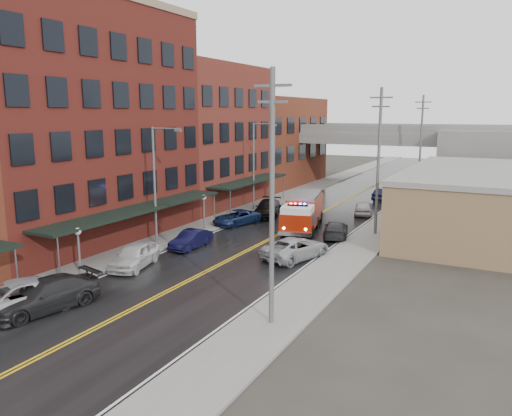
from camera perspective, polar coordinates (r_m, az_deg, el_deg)
The scene contains 30 objects.
road at distance 40.39m, azimuth 1.72°, elevation -3.52°, with size 11.00×160.00×0.02m, color black.
sidewalk_left at distance 43.92m, azimuth -6.91°, elevation -2.33°, with size 3.00×160.00×0.15m, color slate.
sidewalk_right at distance 37.91m, azimuth 11.75°, elevation -4.61°, with size 3.00×160.00×0.15m, color slate.
curb_left at distance 43.04m, azimuth -5.09°, elevation -2.56°, with size 0.30×160.00×0.15m, color gray.
curb_right at distance 38.36m, azimuth 9.37°, elevation -4.34°, with size 0.30×160.00×0.15m, color gray.
brick_building_b at distance 41.37m, azimuth -19.76°, elevation 8.80°, with size 9.00×20.00×18.00m, color #521915.
brick_building_c at distance 54.90m, azimuth -6.12°, elevation 8.15°, with size 9.00×15.00×15.00m, color maroon.
brick_building_far at distance 70.24m, azimuth 1.83°, elevation 7.56°, with size 9.00×20.00×12.00m, color maroon.
tan_building at distance 45.94m, azimuth 25.83°, elevation 0.33°, with size 14.00×22.00×5.00m, color olive.
awning_1 at distance 37.99m, azimuth -13.17°, elevation -0.11°, with size 2.60×18.00×3.09m.
awning_2 at distance 52.35m, azimuth -0.69°, elevation 3.12°, with size 2.60×13.00×3.09m.
globe_lamp_1 at distance 32.47m, azimuth -19.65°, elevation -3.54°, with size 0.44×0.44×3.12m.
globe_lamp_2 at distance 42.98m, azimuth -5.98°, elevation 0.45°, with size 0.44×0.44×3.12m.
street_lamp_1 at distance 37.82m, azimuth -11.24°, elevation 3.29°, with size 2.64×0.22×9.00m.
street_lamp_2 at distance 51.22m, azimuth -0.03°, elevation 5.43°, with size 2.64×0.22×9.00m.
utility_pole_0 at distance 22.79m, azimuth 1.84°, elevation 1.44°, with size 1.80×0.24×12.00m.
utility_pole_1 at distance 41.61m, azimuth 13.83°, elevation 5.41°, with size 1.80×0.24×12.00m.
utility_pole_2 at distance 61.19m, azimuth 18.29°, elevation 6.83°, with size 1.80×0.24×12.00m.
overpass at distance 69.50m, azimuth 13.32°, elevation 7.23°, with size 40.00×10.00×7.50m.
fire_truck at distance 43.40m, azimuth 5.35°, elevation -0.37°, with size 4.71×8.56×2.99m.
parked_car_left_2 at distance 28.28m, azimuth -26.05°, elevation -9.27°, with size 2.76×6.00×1.67m, color #B1B4BA.
parked_car_left_3 at distance 28.13m, azimuth -22.95°, elevation -9.15°, with size 2.30×5.67×1.65m, color black.
parked_car_left_4 at distance 33.80m, azimuth -13.72°, elevation -5.32°, with size 1.89×4.69×1.60m, color silver.
parked_car_left_5 at distance 37.77m, azimuth -7.46°, elevation -3.58°, with size 1.43×4.09×1.35m, color black.
parked_car_left_6 at distance 45.26m, azimuth -2.24°, elevation -1.10°, with size 2.20×4.78×1.33m, color #132348.
parked_car_left_7 at distance 48.85m, azimuth 1.33°, elevation -0.04°, with size 2.23×5.48×1.59m, color black.
parked_car_right_0 at distance 34.91m, azimuth 4.58°, elevation -4.59°, with size 2.50×5.43×1.51m, color #A1A5A9.
parked_car_right_1 at distance 41.21m, azimuth 9.10°, elevation -2.41°, with size 1.88×4.62×1.34m, color #28272A.
parked_car_right_2 at distance 50.72m, azimuth 12.20°, elevation 0.04°, with size 1.71×4.25×1.45m, color #BABABA.
parked_car_right_3 at distance 59.68m, azimuth 14.44°, elevation 1.52°, with size 1.48×4.26×1.40m, color black.
Camera 1 is at (16.85, -5.31, 10.04)m, focal length 35.00 mm.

